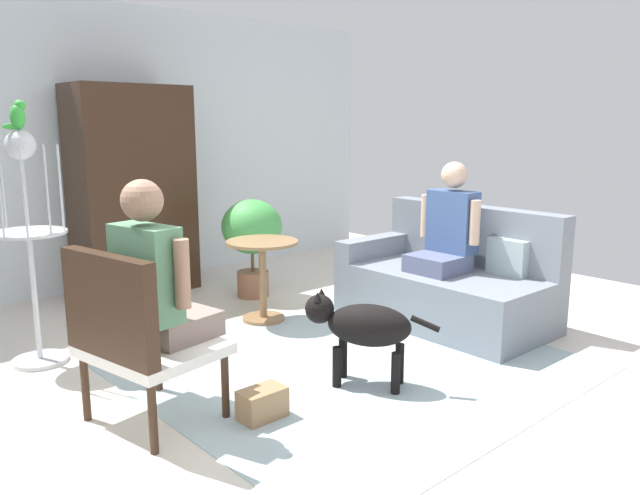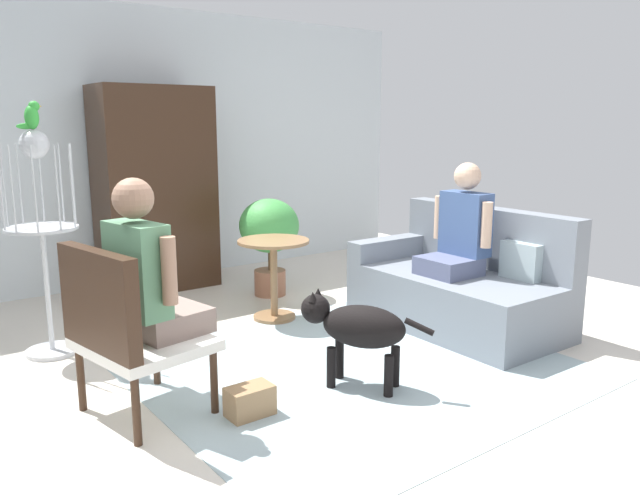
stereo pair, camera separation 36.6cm
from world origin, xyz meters
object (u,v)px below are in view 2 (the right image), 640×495
(armchair, at_px, (122,324))
(handbag, at_px, (250,401))
(dog, at_px, (357,327))
(armoire_cabinet, at_px, (155,189))
(person_on_couch, at_px, (460,231))
(round_end_table, at_px, (274,267))
(parrot, at_px, (32,116))
(potted_plant, at_px, (269,232))
(bird_cage_stand, at_px, (42,226))
(couch, at_px, (460,286))
(person_on_armchair, at_px, (146,275))

(armchair, distance_m, handbag, 0.81)
(dog, height_order, armoire_cabinet, armoire_cabinet)
(handbag, bearing_deg, person_on_couch, 9.76)
(round_end_table, height_order, dog, round_end_table)
(dog, xyz_separation_m, parrot, (-1.36, 1.72, 1.26))
(potted_plant, bearing_deg, armoire_cabinet, 129.31)
(round_end_table, height_order, armoire_cabinet, armoire_cabinet)
(potted_plant, bearing_deg, bird_cage_stand, -169.87)
(couch, distance_m, bird_cage_stand, 3.14)
(person_on_armchair, distance_m, handbag, 0.90)
(potted_plant, distance_m, armoire_cabinet, 1.20)
(person_on_couch, relative_size, person_on_armchair, 0.97)
(person_on_couch, xyz_separation_m, potted_plant, (-0.70, 1.67, -0.18))
(dog, bearing_deg, couch, 16.67)
(couch, bearing_deg, round_end_table, 137.98)
(dog, relative_size, potted_plant, 0.80)
(handbag, bearing_deg, armoire_cabinet, 76.63)
(armchair, bearing_deg, potted_plant, 40.17)
(couch, xyz_separation_m, dog, (-1.44, -0.43, 0.07))
(armoire_cabinet, bearing_deg, dog, -89.31)
(armchair, height_order, armoire_cabinet, armoire_cabinet)
(dog, bearing_deg, person_on_armchair, 158.61)
(person_on_couch, relative_size, potted_plant, 0.95)
(armchair, height_order, dog, armchair)
(person_on_couch, relative_size, handbag, 3.37)
(armchair, bearing_deg, bird_cage_stand, 92.98)
(dog, height_order, parrot, parrot)
(person_on_couch, distance_m, potted_plant, 1.82)
(parrot, distance_m, handbag, 2.37)
(couch, bearing_deg, armoire_cabinet, 120.21)
(armchair, distance_m, parrot, 1.71)
(person_on_armchair, relative_size, armoire_cabinet, 0.46)
(dog, bearing_deg, parrot, 128.34)
(round_end_table, bearing_deg, dog, -102.66)
(dog, bearing_deg, armoire_cabinet, 90.69)
(round_end_table, relative_size, parrot, 3.60)
(dog, distance_m, bird_cage_stand, 2.26)
(bird_cage_stand, distance_m, potted_plant, 2.11)
(couch, bearing_deg, parrot, 155.32)
(person_on_couch, distance_m, bird_cage_stand, 3.05)
(couch, distance_m, person_on_armchair, 2.62)
(dog, xyz_separation_m, potted_plant, (0.69, 2.09, 0.21))
(round_end_table, bearing_deg, person_on_armchair, -145.54)
(couch, height_order, person_on_couch, person_on_couch)
(potted_plant, height_order, handbag, potted_plant)
(dog, distance_m, parrot, 2.53)
(person_on_couch, bearing_deg, handbag, -170.24)
(parrot, bearing_deg, handbag, -69.39)
(parrot, relative_size, handbag, 0.72)
(parrot, height_order, potted_plant, parrot)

